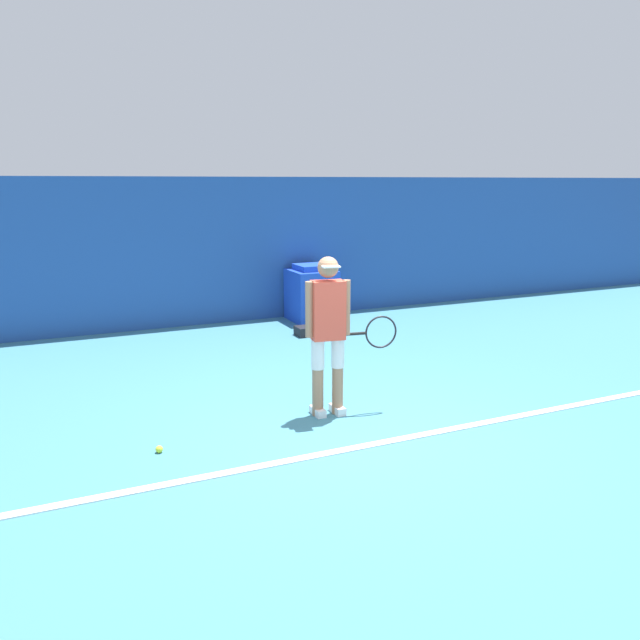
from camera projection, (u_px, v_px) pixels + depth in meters
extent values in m
plane|color=teal|center=(354.00, 435.00, 6.17)|extent=(24.00, 24.00, 0.00)
cube|color=#234C99|center=(209.00, 252.00, 10.76)|extent=(24.00, 0.10, 2.53)
cube|color=white|center=(369.00, 445.00, 5.90)|extent=(21.60, 0.10, 0.01)
cylinder|color=#A37556|center=(318.00, 392.00, 6.63)|extent=(0.12, 0.12, 0.52)
cylinder|color=white|center=(318.00, 354.00, 6.54)|extent=(0.14, 0.14, 0.32)
cube|color=white|center=(318.00, 411.00, 6.68)|extent=(0.10, 0.24, 0.08)
cylinder|color=#A37556|center=(338.00, 390.00, 6.69)|extent=(0.12, 0.12, 0.52)
cylinder|color=white|center=(338.00, 353.00, 6.60)|extent=(0.14, 0.14, 0.32)
cube|color=white|center=(337.00, 409.00, 6.73)|extent=(0.10, 0.24, 0.08)
cube|color=#E54C38|center=(328.00, 310.00, 6.47)|extent=(0.37, 0.25, 0.62)
sphere|color=#A37556|center=(328.00, 267.00, 6.37)|extent=(0.22, 0.22, 0.22)
cube|color=white|center=(331.00, 267.00, 6.27)|extent=(0.20, 0.15, 0.02)
cylinder|color=#A37556|center=(310.00, 309.00, 6.41)|extent=(0.09, 0.09, 0.58)
cylinder|color=#A37556|center=(346.00, 307.00, 6.51)|extent=(0.09, 0.09, 0.58)
cylinder|color=black|center=(356.00, 334.00, 6.61)|extent=(0.23, 0.07, 0.03)
torus|color=black|center=(381.00, 332.00, 6.68)|extent=(0.36, 0.08, 0.36)
sphere|color=#D1E533|center=(159.00, 449.00, 5.75)|extent=(0.07, 0.07, 0.07)
cube|color=blue|center=(312.00, 295.00, 11.18)|extent=(0.76, 0.81, 0.91)
cube|color=blue|center=(311.00, 267.00, 11.07)|extent=(0.53, 0.57, 0.10)
cube|color=black|center=(318.00, 330.00, 10.21)|extent=(0.75, 0.30, 0.15)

